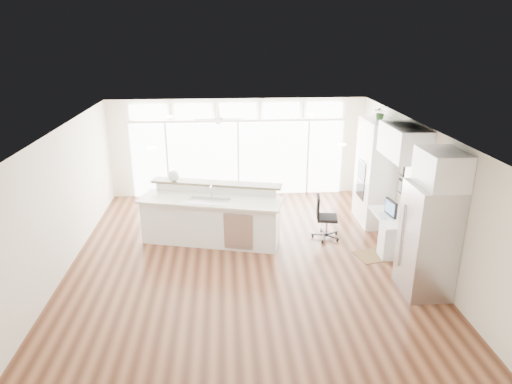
{
  "coord_description": "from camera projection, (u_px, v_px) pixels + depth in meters",
  "views": [
    {
      "loc": [
        -0.38,
        -8.27,
        4.47
      ],
      "look_at": [
        0.26,
        0.6,
        1.26
      ],
      "focal_mm": 32.0,
      "sensor_mm": 36.0,
      "label": 1
    }
  ],
  "objects": [
    {
      "name": "ceiling",
      "position": [
        245.0,
        130.0,
        8.39
      ],
      "size": [
        7.0,
        8.0,
        0.02
      ],
      "primitive_type": "cube",
      "color": "white",
      "rests_on": "wall_back"
    },
    {
      "name": "desk_window",
      "position": [
        414.0,
        180.0,
        9.29
      ],
      "size": [
        0.04,
        0.85,
        0.85
      ],
      "primitive_type": "cube",
      "color": "white",
      "rests_on": "wall_right"
    },
    {
      "name": "oven_cabinet",
      "position": [
        375.0,
        172.0,
        10.78
      ],
      "size": [
        0.64,
        1.2,
        2.5
      ],
      "primitive_type": "cube",
      "color": "white",
      "rests_on": "floor"
    },
    {
      "name": "office_chair",
      "position": [
        327.0,
        218.0,
        10.14
      ],
      "size": [
        0.58,
        0.55,
        0.99
      ],
      "primitive_type": "cube",
      "rotation": [
        0.0,
        0.0,
        -0.16
      ],
      "color": "black",
      "rests_on": "floor"
    },
    {
      "name": "floor",
      "position": [
        246.0,
        261.0,
        9.31
      ],
      "size": [
        7.0,
        8.0,
        0.02
      ],
      "primitive_type": "cube",
      "color": "#462415",
      "rests_on": "ground"
    },
    {
      "name": "wall_left",
      "position": [
        60.0,
        203.0,
        8.61
      ],
      "size": [
        0.04,
        8.0,
        2.7
      ],
      "primitive_type": "cube",
      "color": "white",
      "rests_on": "floor"
    },
    {
      "name": "wall_back",
      "position": [
        238.0,
        148.0,
        12.6
      ],
      "size": [
        7.0,
        0.04,
        2.7
      ],
      "primitive_type": "cube",
      "color": "white",
      "rests_on": "floor"
    },
    {
      "name": "wall_right",
      "position": [
        420.0,
        194.0,
        9.08
      ],
      "size": [
        0.04,
        8.0,
        2.7
      ],
      "primitive_type": "cube",
      "color": "white",
      "rests_on": "floor"
    },
    {
      "name": "potted_plant",
      "position": [
        381.0,
        114.0,
        10.31
      ],
      "size": [
        0.34,
        0.37,
        0.26
      ],
      "primitive_type": "imported",
      "rotation": [
        0.0,
        0.0,
        -0.14
      ],
      "color": "#2B5424",
      "rests_on": "oven_cabinet"
    },
    {
      "name": "framed_photos",
      "position": [
        402.0,
        178.0,
        9.92
      ],
      "size": [
        0.06,
        0.22,
        0.8
      ],
      "primitive_type": "cube",
      "color": "black",
      "rests_on": "wall_right"
    },
    {
      "name": "transom_row",
      "position": [
        238.0,
        111.0,
        12.19
      ],
      "size": [
        5.9,
        0.06,
        0.4
      ],
      "primitive_type": "cube",
      "color": "silver",
      "rests_on": "wall_back"
    },
    {
      "name": "ceiling_fan",
      "position": [
        219.0,
        115.0,
        11.05
      ],
      "size": [
        1.16,
        1.16,
        0.32
      ],
      "primitive_type": "cube",
      "color": "white",
      "rests_on": "ceiling"
    },
    {
      "name": "desk_nook",
      "position": [
        392.0,
        233.0,
        9.67
      ],
      "size": [
        0.72,
        1.3,
        0.76
      ],
      "primitive_type": "cube",
      "color": "white",
      "rests_on": "floor"
    },
    {
      "name": "kitchen_island",
      "position": [
        211.0,
        216.0,
        9.93
      ],
      "size": [
        3.27,
        1.88,
        1.22
      ],
      "primitive_type": "cube",
      "rotation": [
        0.0,
        0.0,
        -0.25
      ],
      "color": "white",
      "rests_on": "floor"
    },
    {
      "name": "fishbowl",
      "position": [
        174.0,
        176.0,
        10.21
      ],
      "size": [
        0.3,
        0.3,
        0.26
      ],
      "primitive_type": "sphere",
      "rotation": [
        0.0,
        0.0,
        -0.17
      ],
      "color": "silver",
      "rests_on": "kitchen_island"
    },
    {
      "name": "glass_wall",
      "position": [
        238.0,
        159.0,
        12.64
      ],
      "size": [
        5.8,
        0.06,
        2.08
      ],
      "primitive_type": "cube",
      "color": "silver",
      "rests_on": "wall_back"
    },
    {
      "name": "monitor",
      "position": [
        391.0,
        208.0,
        9.47
      ],
      "size": [
        0.14,
        0.46,
        0.38
      ],
      "primitive_type": "cube",
      "rotation": [
        0.0,
        0.0,
        0.14
      ],
      "color": "black",
      "rests_on": "desk_nook"
    },
    {
      "name": "keyboard",
      "position": [
        382.0,
        216.0,
        9.52
      ],
      "size": [
        0.17,
        0.35,
        0.02
      ],
      "primitive_type": "cube",
      "rotation": [
        0.0,
        0.0,
        -0.13
      ],
      "color": "silver",
      "rests_on": "desk_nook"
    },
    {
      "name": "rug",
      "position": [
        376.0,
        255.0,
        9.51
      ],
      "size": [
        0.95,
        0.78,
        0.01
      ],
      "primitive_type": "cube",
      "rotation": [
        0.0,
        0.0,
        0.24
      ],
      "color": "#3D2913",
      "rests_on": "floor"
    },
    {
      "name": "wall_front",
      "position": [
        263.0,
        324.0,
        5.09
      ],
      "size": [
        7.0,
        0.04,
        2.7
      ],
      "primitive_type": "cube",
      "color": "white",
      "rests_on": "floor"
    },
    {
      "name": "recessed_lights",
      "position": [
        244.0,
        129.0,
        8.58
      ],
      "size": [
        3.4,
        3.0,
        0.02
      ],
      "primitive_type": "cube",
      "color": "beige",
      "rests_on": "ceiling"
    },
    {
      "name": "fridge_cabinet",
      "position": [
        442.0,
        168.0,
        7.47
      ],
      "size": [
        0.64,
        0.9,
        0.6
      ],
      "primitive_type": "cube",
      "color": "white",
      "rests_on": "wall_right"
    },
    {
      "name": "refrigerator",
      "position": [
        428.0,
        240.0,
        7.91
      ],
      "size": [
        0.76,
        0.9,
        2.0
      ],
      "primitive_type": "cube",
      "color": "#B6B6BB",
      "rests_on": "floor"
    },
    {
      "name": "upper_cabinets",
      "position": [
        404.0,
        142.0,
        9.0
      ],
      "size": [
        0.64,
        1.3,
        0.64
      ],
      "primitive_type": "cube",
      "color": "white",
      "rests_on": "wall_right"
    }
  ]
}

